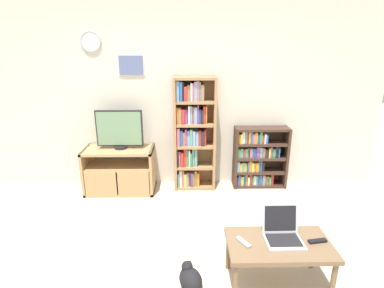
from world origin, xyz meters
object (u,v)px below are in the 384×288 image
at_px(television, 120,130).
at_px(remote_near_laptop, 243,242).
at_px(laptop, 282,231).
at_px(remote_far_from_laptop, 317,241).
at_px(bookshelf_short, 257,158).
at_px(bookshelf_tall, 192,133).
at_px(coffee_table, 279,248).
at_px(cat, 190,279).
at_px(tv_stand, 120,170).

distance_m(television, remote_near_laptop, 2.39).
distance_m(laptop, remote_far_from_laptop, 0.30).
bearing_deg(television, bookshelf_short, 3.35).
xyz_separation_m(bookshelf_tall, remote_near_laptop, (0.39, -1.97, -0.39)).
height_order(television, coffee_table, television).
xyz_separation_m(television, laptop, (1.74, -1.81, -0.42)).
bearing_deg(laptop, remote_far_from_laptop, -12.29).
relative_size(bookshelf_tall, laptop, 5.14).
distance_m(bookshelf_short, laptop, 1.94).
bearing_deg(cat, bookshelf_short, 38.63).
relative_size(laptop, remote_near_laptop, 1.97).
height_order(television, bookshelf_short, television).
height_order(laptop, cat, laptop).
bearing_deg(television, remote_near_laptop, -53.26).
bearing_deg(tv_stand, coffee_table, -46.57).
relative_size(bookshelf_short, remote_far_from_laptop, 5.48).
height_order(television, cat, television).
bearing_deg(television, bookshelf_tall, 5.60).
distance_m(tv_stand, laptop, 2.52).
bearing_deg(bookshelf_short, television, -176.65).
xyz_separation_m(laptop, remote_near_laptop, (-0.34, -0.06, -0.06)).
distance_m(bookshelf_short, coffee_table, 2.01).
bearing_deg(bookshelf_short, remote_far_from_laptop, -88.16).
bearing_deg(cat, laptop, -17.00).
xyz_separation_m(bookshelf_tall, laptop, (0.74, -1.91, -0.33)).
bearing_deg(bookshelf_tall, remote_far_from_laptop, -62.50).
distance_m(tv_stand, television, 0.59).
bearing_deg(laptop, bookshelf_tall, 110.63).
bearing_deg(cat, remote_far_from_laptop, -22.25).
bearing_deg(tv_stand, bookshelf_tall, 7.32).
bearing_deg(laptop, remote_near_laptop, -169.80).
relative_size(coffee_table, cat, 1.99).
bearing_deg(remote_near_laptop, remote_far_from_laptop, 150.01).
height_order(bookshelf_short, remote_far_from_laptop, bookshelf_short).
bearing_deg(television, remote_far_from_laptop, -42.64).
bearing_deg(remote_far_from_laptop, bookshelf_tall, -161.87).
relative_size(tv_stand, cat, 2.21).
xyz_separation_m(television, bookshelf_short, (1.97, 0.12, -0.47)).
height_order(bookshelf_tall, remote_far_from_laptop, bookshelf_tall).
bearing_deg(remote_near_laptop, laptop, 160.30).
xyz_separation_m(tv_stand, television, (0.03, 0.03, 0.59)).
bearing_deg(television, cat, -63.64).
relative_size(tv_stand, laptop, 3.08).
distance_m(laptop, remote_near_laptop, 0.35).
height_order(tv_stand, coffee_table, tv_stand).
xyz_separation_m(bookshelf_short, remote_far_from_laptop, (0.06, -1.98, -0.01)).
distance_m(television, bookshelf_tall, 1.01).
bearing_deg(remote_far_from_laptop, television, -142.01).
relative_size(laptop, remote_far_from_laptop, 1.91).
bearing_deg(bookshelf_tall, bookshelf_short, 0.98).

